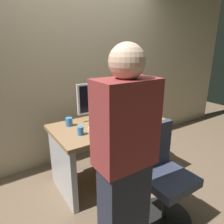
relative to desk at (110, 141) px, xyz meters
name	(u,v)px	position (x,y,z in m)	size (l,w,h in m)	color
ground_plane	(110,177)	(0.00, 0.00, -0.51)	(9.00, 9.00, 0.00)	brown
wall_back	(78,55)	(0.00, 0.79, 0.99)	(6.40, 0.10, 3.00)	tan
desk	(110,141)	(0.00, 0.00, 0.00)	(1.34, 0.73, 0.75)	#93704C
office_chair	(162,179)	(0.07, -0.80, -0.08)	(0.52, 0.52, 0.94)	black
person_at_desk	(125,165)	(-0.48, -0.93, 0.33)	(0.40, 0.24, 1.64)	#262838
monitor	(99,99)	(-0.03, 0.19, 0.49)	(0.54, 0.15, 0.46)	silver
keyboard	(108,125)	(-0.07, -0.06, 0.25)	(0.43, 0.13, 0.02)	white
mouse	(127,120)	(0.21, -0.06, 0.25)	(0.06, 0.10, 0.03)	black
cup_near_keyboard	(80,131)	(-0.43, -0.12, 0.28)	(0.07, 0.07, 0.09)	#3372B2
cup_by_monitor	(69,122)	(-0.43, 0.18, 0.29)	(0.08, 0.08, 0.10)	#3372B2
book_stack	(138,107)	(0.51, 0.08, 0.33)	(0.22, 0.19, 0.18)	gold
cell_phone	(143,119)	(0.42, -0.12, 0.24)	(0.07, 0.14, 0.01)	black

